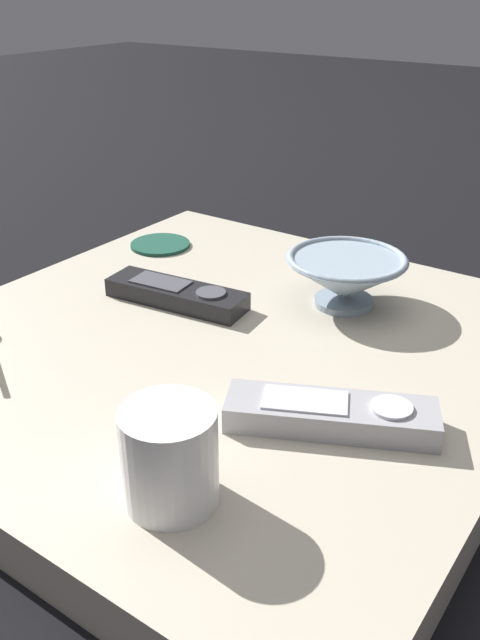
{
  "coord_description": "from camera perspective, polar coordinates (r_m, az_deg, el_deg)",
  "views": [
    {
      "loc": [
        -0.39,
        0.53,
        0.41
      ],
      "look_at": [
        -0.01,
        -0.01,
        0.07
      ],
      "focal_mm": 38.1,
      "sensor_mm": 36.0,
      "label": 1
    }
  ],
  "objects": [
    {
      "name": "tv_remote_far",
      "position": [
        0.61,
        7.67,
        -7.86
      ],
      "size": [
        0.19,
        0.13,
        0.03
      ],
      "color": "#9E9EA3",
      "rests_on": "table"
    },
    {
      "name": "ground_plane",
      "position": [
        0.78,
        -1.26,
        -4.71
      ],
      "size": [
        6.0,
        6.0,
        0.0
      ],
      "primitive_type": "plane",
      "color": "black"
    },
    {
      "name": "tv_remote_near",
      "position": [
        0.83,
        -5.35,
        2.2
      ],
      "size": [
        0.18,
        0.07,
        0.03
      ],
      "color": "black",
      "rests_on": "table"
    },
    {
      "name": "table",
      "position": [
        0.76,
        -1.28,
        -3.14
      ],
      "size": [
        0.64,
        0.65,
        0.05
      ],
      "color": "#B7AD99",
      "rests_on": "ground"
    },
    {
      "name": "coffee_mug",
      "position": [
        0.52,
        -5.94,
        -11.33
      ],
      "size": [
        0.07,
        0.07,
        0.08
      ],
      "color": "white",
      "rests_on": "table"
    },
    {
      "name": "drink_coaster",
      "position": [
        1.01,
        -6.71,
        6.31
      ],
      "size": [
        0.09,
        0.09,
        0.01
      ],
      "color": "#194738",
      "rests_on": "table"
    },
    {
      "name": "cereal_bowl",
      "position": [
        0.82,
        8.85,
        3.57
      ],
      "size": [
        0.14,
        0.14,
        0.06
      ],
      "color": "#8C9EAD",
      "rests_on": "table"
    }
  ]
}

